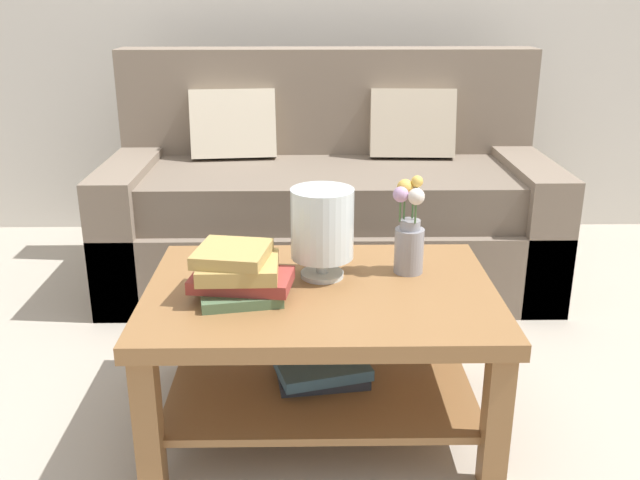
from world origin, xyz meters
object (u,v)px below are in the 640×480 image
couch (328,204)px  glass_hurricane_vase (322,226)px  coffee_table (321,327)px  book_stack_main (238,273)px  flower_pitcher (409,233)px

couch → glass_hurricane_vase: couch is taller
coffee_table → book_stack_main: size_ratio=3.41×
coffee_table → flower_pitcher: (0.28, 0.12, 0.27)m
couch → coffee_table: 1.24m
book_stack_main → coffee_table: bearing=13.0°
couch → flower_pitcher: 1.16m
book_stack_main → glass_hurricane_vase: 0.30m
couch → coffee_table: size_ratio=1.89×
book_stack_main → flower_pitcher: flower_pitcher is taller
book_stack_main → glass_hurricane_vase: size_ratio=1.09×
couch → coffee_table: bearing=-92.7°
book_stack_main → glass_hurricane_vase: glass_hurricane_vase is taller
glass_hurricane_vase → couch: bearing=87.4°
coffee_table → book_stack_main: book_stack_main is taller
flower_pitcher → book_stack_main: bearing=-161.3°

